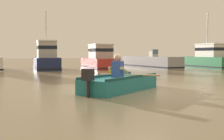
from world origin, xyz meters
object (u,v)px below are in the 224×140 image
object	(u,v)px
moored_boat_grey	(150,62)
mooring_buoy	(112,71)
rowboat_with_person	(121,83)
moored_boat_navy	(46,59)
moored_boat_green	(207,59)
moored_boat_red	(99,60)

from	to	relation	value
moored_boat_grey	mooring_buoy	bearing A→B (deg)	-128.88
rowboat_with_person	moored_boat_grey	bearing A→B (deg)	62.62
moored_boat_navy	moored_boat_green	size ratio (longest dim) A/B	0.87
moored_boat_red	moored_boat_navy	bearing A→B (deg)	-178.69
moored_boat_red	rowboat_with_person	bearing A→B (deg)	-100.50
mooring_buoy	rowboat_with_person	bearing A→B (deg)	-103.82
rowboat_with_person	moored_boat_red	bearing A→B (deg)	79.50
moored_boat_navy	moored_boat_red	size ratio (longest dim) A/B	0.90
moored_boat_navy	moored_boat_green	distance (m)	12.81
moored_boat_red	moored_boat_green	distance (m)	8.80
rowboat_with_person	moored_boat_green	bearing A→B (deg)	45.86
moored_boat_navy	moored_boat_red	xyz separation A→B (m)	(4.06, 0.09, -0.09)
mooring_buoy	moored_boat_navy	bearing A→B (deg)	117.99
moored_boat_navy	moored_boat_red	distance (m)	4.06
rowboat_with_person	moored_boat_red	size ratio (longest dim) A/B	0.61
rowboat_with_person	moored_boat_navy	size ratio (longest dim) A/B	0.67
rowboat_with_person	moored_boat_grey	size ratio (longest dim) A/B	0.46
moored_boat_red	moored_boat_grey	xyz separation A→B (m)	(4.30, -0.01, -0.26)
rowboat_with_person	moored_boat_navy	distance (m)	12.97
mooring_buoy	moored_boat_green	bearing A→B (deg)	26.71
rowboat_with_person	moored_boat_navy	bearing A→B (deg)	97.34
rowboat_with_person	moored_boat_grey	xyz separation A→B (m)	(6.70, 12.94, 0.19)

